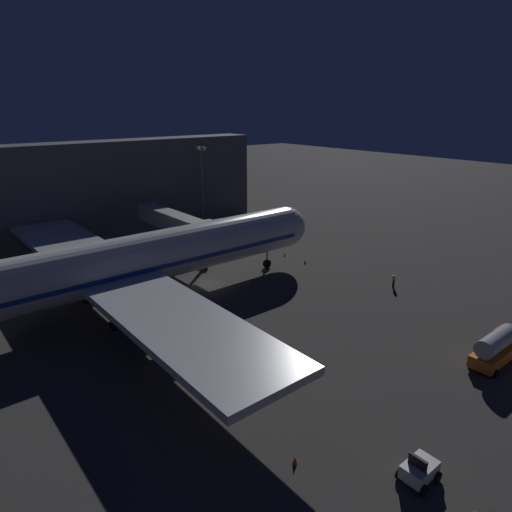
{
  "coord_description": "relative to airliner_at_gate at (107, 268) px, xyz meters",
  "views": [
    {
      "loc": [
        -45.36,
        28.98,
        22.09
      ],
      "look_at": [
        -3.0,
        -5.78,
        3.5
      ],
      "focal_mm": 31.36,
      "sensor_mm": 36.0,
      "label": 1
    }
  ],
  "objects": [
    {
      "name": "ground_plane",
      "position": [
        0.0,
        -12.65,
        -5.31
      ],
      "size": [
        320.0,
        320.0,
        0.0
      ],
      "primitive_type": "plane",
      "color": "#383533"
    },
    {
      "name": "pushback_tug",
      "position": [
        -34.9,
        -5.25,
        -4.53
      ],
      "size": [
        1.86,
        2.31,
        1.95
      ],
      "color": "silver",
      "rests_on": "ground_plane"
    },
    {
      "name": "traffic_cone_nose_starboard",
      "position": [
        2.2,
        -28.43,
        -5.03
      ],
      "size": [
        0.36,
        0.36,
        0.55
      ],
      "primitive_type": "cone",
      "color": "orange",
      "rests_on": "ground_plane"
    },
    {
      "name": "airliner_at_gate",
      "position": [
        0.0,
        0.0,
        0.0
      ],
      "size": [
        55.17,
        59.36,
        17.72
      ],
      "color": "silver",
      "rests_on": "ground_plane"
    },
    {
      "name": "jet_bridge",
      "position": [
        10.81,
        -15.47,
        0.14
      ],
      "size": [
        19.87,
        3.4,
        6.98
      ],
      "color": "#9E9E99",
      "rests_on": "ground_plane"
    },
    {
      "name": "ground_crew_marshaller_fwd",
      "position": [
        -15.63,
        -30.8,
        -4.31
      ],
      "size": [
        0.4,
        0.4,
        1.82
      ],
      "color": "black",
      "rests_on": "ground_plane"
    },
    {
      "name": "fuel_tanker",
      "position": [
        -31.87,
        -22.62,
        -3.66
      ],
      "size": [
        2.46,
        6.04,
        3.15
      ],
      "color": "orange",
      "rests_on": "ground_plane"
    },
    {
      "name": "traffic_cone_nose_port",
      "position": [
        -2.2,
        -28.43,
        -5.03
      ],
      "size": [
        0.36,
        0.36,
        0.55
      ],
      "primitive_type": "cone",
      "color": "orange",
      "rests_on": "ground_plane"
    },
    {
      "name": "apron_floodlight_mast",
      "position": [
        25.5,
        -28.7,
        3.52
      ],
      "size": [
        2.9,
        0.5,
        14.89
      ],
      "color": "#59595E",
      "rests_on": "ground_plane"
    },
    {
      "name": "terminal_wall",
      "position": [
        31.0,
        -1.46,
        2.85
      ],
      "size": [
        6.0,
        80.0,
        16.31
      ],
      "primitive_type": "cube",
      "color": "#4C4F54",
      "rests_on": "ground_plane"
    },
    {
      "name": "traffic_cone_wingtip_svc_side",
      "position": [
        -29.08,
        -0.29,
        -5.03
      ],
      "size": [
        0.36,
        0.36,
        0.55
      ],
      "primitive_type": "cone",
      "color": "orange",
      "rests_on": "ground_plane"
    }
  ]
}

